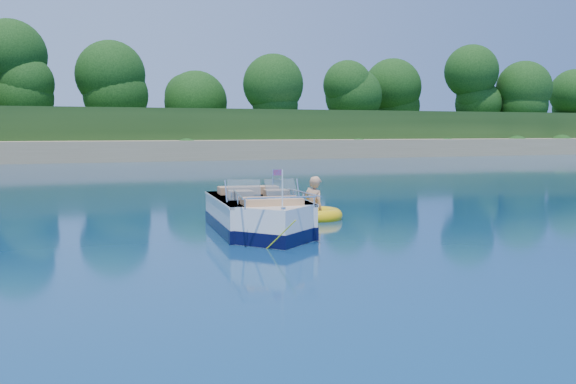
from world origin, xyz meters
name	(u,v)px	position (x,y,z in m)	size (l,w,h in m)	color
ground	(191,243)	(0.00, 0.00, 0.00)	(160.00, 160.00, 0.00)	#091E41
shoreline	(68,142)	(0.00, 63.77, 0.98)	(170.00, 59.00, 6.00)	#9E885C
treeline	(77,89)	(0.04, 41.01, 5.55)	(150.00, 7.12, 8.19)	#331C11
motorboat	(260,218)	(1.71, 0.72, 0.34)	(2.19, 5.19, 1.73)	white
tow_tube	(315,215)	(3.74, 2.31, 0.10)	(1.69, 1.69, 0.37)	yellow
boy	(312,219)	(3.67, 2.34, 0.00)	(0.61, 0.40, 1.66)	tan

